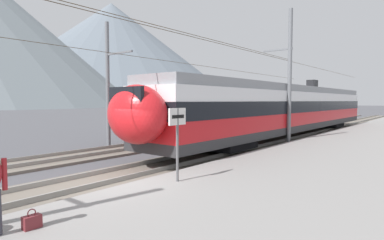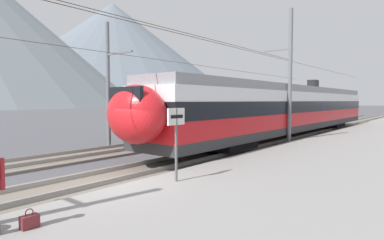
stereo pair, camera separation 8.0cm
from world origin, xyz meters
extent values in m
plane|color=#4C4C51|center=(0.00, 0.00, 0.00)|extent=(400.00, 400.00, 0.00)
cube|color=gray|center=(0.00, -4.31, 0.19)|extent=(120.00, 7.03, 0.39)
cube|color=#6B6359|center=(0.00, 1.06, 0.06)|extent=(120.00, 3.00, 0.12)
cube|color=gray|center=(0.00, 0.35, 0.20)|extent=(120.00, 0.07, 0.16)
cube|color=gray|center=(0.00, 1.78, 0.20)|extent=(120.00, 0.07, 0.16)
cube|color=#6B6359|center=(0.00, 6.02, 0.06)|extent=(120.00, 3.00, 0.12)
cube|color=gray|center=(0.00, 5.30, 0.20)|extent=(120.00, 0.07, 0.16)
cube|color=gray|center=(0.00, 6.73, 0.20)|extent=(120.00, 0.07, 0.16)
cube|color=#2D2D30|center=(17.16, 1.06, 0.92)|extent=(29.27, 2.94, 0.45)
cube|color=red|center=(17.16, 1.06, 1.57)|extent=(29.27, 2.94, 0.85)
cube|color=black|center=(17.16, 1.06, 2.38)|extent=(29.27, 2.98, 0.75)
cube|color=white|center=(17.16, 1.06, 3.08)|extent=(29.27, 2.94, 0.65)
cube|color=gray|center=(17.16, 1.06, 3.62)|extent=(28.97, 2.74, 0.45)
cube|color=black|center=(8.08, 1.06, 0.49)|extent=(2.80, 2.35, 0.42)
cube|color=black|center=(26.23, 1.06, 0.49)|extent=(2.80, 2.35, 0.42)
ellipsoid|color=red|center=(1.97, 1.06, 2.27)|extent=(1.80, 2.71, 2.25)
cube|color=black|center=(1.47, 1.06, 2.70)|extent=(0.16, 1.76, 1.19)
cube|color=black|center=(21.55, 1.06, 4.20)|extent=(0.90, 0.70, 0.70)
cube|color=#2D2D30|center=(22.75, 6.02, 0.92)|extent=(31.74, 2.96, 0.45)
cube|color=maroon|center=(22.75, 6.02, 1.57)|extent=(31.74, 2.96, 0.85)
cube|color=black|center=(22.75, 6.02, 2.38)|extent=(31.74, 3.00, 0.75)
cube|color=silver|center=(22.75, 6.02, 3.08)|extent=(31.74, 2.96, 0.65)
cube|color=gray|center=(22.75, 6.02, 3.62)|extent=(31.44, 2.76, 0.45)
cube|color=black|center=(12.92, 6.02, 0.49)|extent=(2.80, 2.37, 0.42)
cube|color=black|center=(32.59, 6.02, 0.49)|extent=(2.80, 2.37, 0.42)
ellipsoid|color=maroon|center=(6.34, 6.02, 2.27)|extent=(1.80, 2.72, 2.25)
cube|color=black|center=(5.84, 6.02, 2.70)|extent=(0.16, 1.78, 1.19)
cube|color=black|center=(27.52, 6.02, 4.20)|extent=(0.90, 0.70, 0.70)
cylinder|color=slate|center=(12.68, -0.51, 4.14)|extent=(0.24, 0.24, 8.28)
cube|color=slate|center=(12.68, 0.27, 5.91)|extent=(0.10, 1.88, 0.10)
cylinder|color=#473823|center=(12.68, 1.06, 5.66)|extent=(48.72, 0.02, 0.02)
cylinder|color=slate|center=(5.87, 8.16, 3.77)|extent=(0.24, 0.24, 7.53)
cube|color=slate|center=(5.87, 7.09, 5.58)|extent=(0.10, 2.44, 0.10)
cylinder|color=#473823|center=(5.87, 6.02, 5.33)|extent=(48.72, 0.02, 0.02)
cylinder|color=#59595B|center=(1.04, -1.80, 1.48)|extent=(0.08, 0.08, 2.19)
cube|color=silver|center=(1.04, -1.80, 2.32)|extent=(0.70, 0.06, 0.50)
cube|color=black|center=(1.04, -1.84, 2.32)|extent=(0.52, 0.01, 0.10)
cylinder|color=maroon|center=(-3.68, -1.83, 1.47)|extent=(0.09, 0.09, 0.58)
cube|color=maroon|center=(-3.30, -2.00, 0.51)|extent=(0.32, 0.18, 0.25)
torus|color=maroon|center=(-3.30, -2.00, 0.68)|extent=(0.16, 0.02, 0.16)
cone|color=slate|center=(156.22, 207.97, 41.06)|extent=(212.60, 212.60, 82.13)
camera|label=1|loc=(-5.92, -8.01, 2.79)|focal=29.59mm
camera|label=2|loc=(-5.87, -8.07, 2.79)|focal=29.59mm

